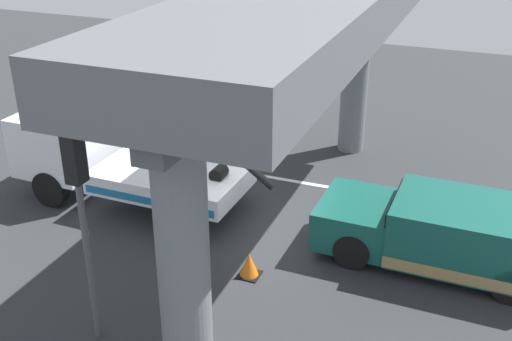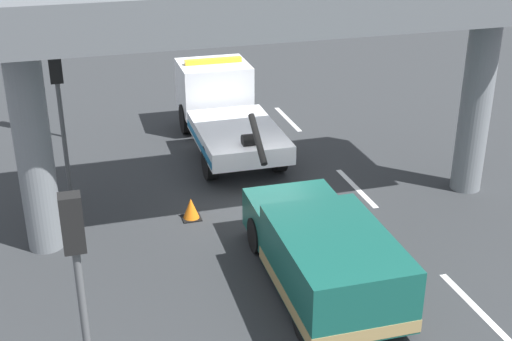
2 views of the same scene
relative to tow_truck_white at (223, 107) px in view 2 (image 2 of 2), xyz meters
The scene contains 11 objects.
ground_plane 4.67m from the tow_truck_white, behind, with size 60.00×40.00×0.10m, color #2D3033.
lane_stripe_west 10.92m from the tow_truck_white, 165.35° to the right, with size 2.60×0.16×0.01m, color silver.
lane_stripe_mid 5.40m from the tow_truck_white, 148.61° to the right, with size 2.60×0.16×0.01m, color silver.
lane_stripe_east 3.35m from the tow_truck_white, 61.28° to the right, with size 2.60×0.16×0.01m, color silver.
tow_truck_white is the anchor object (origin of this frame).
towed_van_green 8.89m from the tow_truck_white, behind, with size 5.23×2.29×1.58m.
overpass_structure 6.64m from the tow_truck_white, behind, with size 3.60×13.43×6.02m.
traffic_light_near 12.67m from the tow_truck_white, 156.26° to the left, with size 0.39×0.32×4.15m.
traffic_light_far 6.16m from the tow_truck_white, 120.54° to the left, with size 0.39×0.32×4.24m.
traffic_light_mid 5.70m from the tow_truck_white, 68.16° to the left, with size 0.39×0.32×4.00m.
traffic_cone_orange 5.48m from the tow_truck_white, 156.95° to the left, with size 0.48×0.48×0.57m.
Camera 2 is at (-16.05, 4.97, 8.40)m, focal length 48.21 mm.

